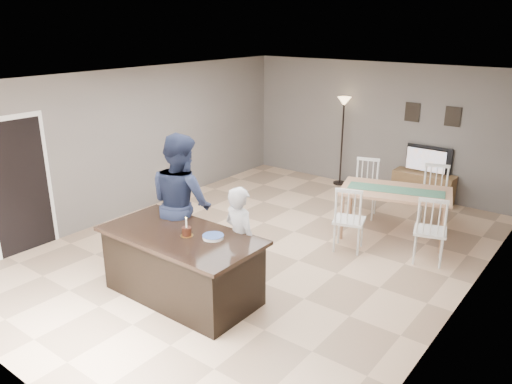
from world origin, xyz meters
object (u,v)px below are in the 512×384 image
Objects in this scene: television at (427,160)px; floor_lamp at (343,117)px; woman at (240,241)px; man at (182,203)px; birthday_cake at (187,231)px; tv_console at (423,187)px; dining_table at (395,198)px; kitchen_island at (182,265)px; plate_stack at (213,237)px.

floor_lamp reaches higher than television.
man reaches higher than woman.
birthday_cake is 5.66m from floor_lamp.
woman is at bearing -97.50° from tv_console.
birthday_cake is at bearing -101.17° from tv_console.
dining_table is (0.88, 3.00, -0.06)m from woman.
kitchen_island is 1.43× the size of woman.
floor_lamp is at bearing 118.89° from dining_table.
dining_table is (0.22, -2.09, -0.17)m from television.
plate_stack reaches higher than tv_console.
dining_table is at bearing -111.97° from man.
television is 2.11m from dining_table.
woman is 5.24m from floor_lamp.
man is (-1.10, 0.03, 0.27)m from woman.
tv_console is (1.20, 5.57, -0.15)m from kitchen_island.
television reaches higher than dining_table.
kitchen_island is 0.90× the size of dining_table.
plate_stack is (0.43, 0.15, 0.47)m from kitchen_island.
dining_table is at bearing 73.70° from plate_stack.
man reaches higher than dining_table.
floor_lamp reaches higher than birthday_cake.
birthday_cake reaches higher than tv_console.
kitchen_island is at bearing 56.98° from woman.
dining_table is at bearing 96.00° from television.
birthday_cake is (0.67, -0.57, -0.06)m from man.
birthday_cake reaches higher than dining_table.
television is 0.61× the size of woman.
man is 3.59m from dining_table.
plate_stack is (-0.77, -5.42, 0.62)m from tv_console.
tv_console is at bearing 77.84° from kitchen_island.
dining_table is 3.05m from floor_lamp.
plate_stack is at bearing 23.61° from birthday_cake.
floor_lamp reaches higher than dining_table.
tv_console is at bearing 79.11° from dining_table.
floor_lamp reaches higher than tv_console.
floor_lamp reaches higher than plate_stack.
birthday_cake is at bearing -81.90° from floor_lamp.
plate_stack is (0.99, -0.43, -0.10)m from man.
birthday_cake reaches higher than plate_stack.
floor_lamp reaches higher than woman.
dining_table reaches higher than kitchen_island.
kitchen_island is at bearing 77.99° from television.
tv_console is 2.24m from floor_lamp.
woman is at bearing 50.89° from birthday_cake.
floor_lamp is (-0.79, 5.58, 0.55)m from birthday_cake.
plate_stack is 5.58m from floor_lamp.
tv_console is 2.07m from dining_table.
woman is 0.72m from birthday_cake.
television is 3.35× the size of plate_stack.
man reaches higher than plate_stack.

